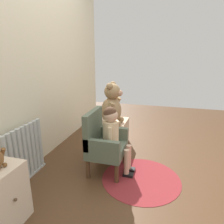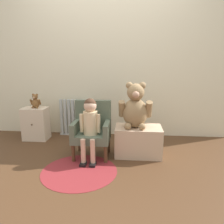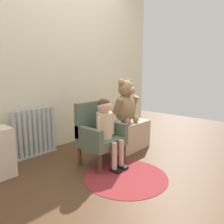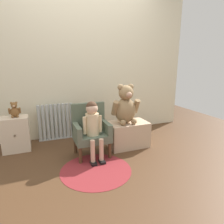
# 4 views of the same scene
# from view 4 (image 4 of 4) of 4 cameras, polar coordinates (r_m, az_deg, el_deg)

# --- Properties ---
(ground_plane) EXTENTS (6.00, 6.00, 0.00)m
(ground_plane) POSITION_cam_4_polar(r_m,az_deg,el_deg) (2.44, -0.60, -15.75)
(ground_plane) COLOR #4D321D
(back_wall) EXTENTS (3.80, 0.05, 2.40)m
(back_wall) POSITION_cam_4_polar(r_m,az_deg,el_deg) (3.36, -8.76, 13.72)
(back_wall) COLOR beige
(back_wall) RESTS_ON ground_plane
(radiator) EXTENTS (0.56, 0.05, 0.58)m
(radiator) POSITION_cam_4_polar(r_m,az_deg,el_deg) (3.30, -15.71, -2.77)
(radiator) COLOR #B4BBB9
(radiator) RESTS_ON ground_plane
(small_dresser) EXTENTS (0.36, 0.27, 0.49)m
(small_dresser) POSITION_cam_4_polar(r_m,az_deg,el_deg) (3.09, -25.80, -5.68)
(small_dresser) COLOR beige
(small_dresser) RESTS_ON ground_plane
(child_armchair) EXTENTS (0.45, 0.38, 0.69)m
(child_armchair) POSITION_cam_4_polar(r_m,az_deg,el_deg) (2.66, -6.11, -5.11)
(child_armchair) COLOR #55624F
(child_armchair) RESTS_ON ground_plane
(child_figure) EXTENTS (0.25, 0.35, 0.74)m
(child_figure) POSITION_cam_4_polar(r_m,az_deg,el_deg) (2.52, -5.53, -2.82)
(child_figure) COLOR beige
(child_figure) RESTS_ON ground_plane
(low_bench) EXTENTS (0.57, 0.36, 0.37)m
(low_bench) POSITION_cam_4_polar(r_m,az_deg,el_deg) (2.96, 4.53, -6.34)
(low_bench) COLOR #CCAB8B
(low_bench) RESTS_ON ground_plane
(large_teddy_bear) EXTENTS (0.40, 0.28, 0.56)m
(large_teddy_bear) POSITION_cam_4_polar(r_m,az_deg,el_deg) (2.81, 3.90, 1.66)
(large_teddy_bear) COLOR #987952
(large_teddy_bear) RESTS_ON low_bench
(small_teddy_bear) EXTENTS (0.15, 0.11, 0.21)m
(small_teddy_bear) POSITION_cam_4_polar(r_m,az_deg,el_deg) (3.00, -26.07, 0.41)
(small_teddy_bear) COLOR brown
(small_teddy_bear) RESTS_ON small_dresser
(floor_rug) EXTENTS (0.82, 0.82, 0.01)m
(floor_rug) POSITION_cam_4_polar(r_m,az_deg,el_deg) (2.41, -4.61, -16.20)
(floor_rug) COLOR maroon
(floor_rug) RESTS_ON ground_plane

